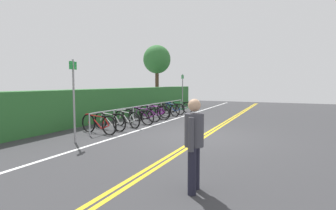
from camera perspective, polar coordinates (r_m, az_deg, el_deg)
The scene contains 20 objects.
ground_plane at distance 9.32m, azimuth 7.51°, elevation -6.81°, with size 36.75×13.61×0.05m, color #353538.
centre_line_yellow_inner at distance 9.29m, azimuth 7.99°, elevation -6.68°, with size 33.08×0.10×0.00m, color gold.
centre_line_yellow_outer at distance 9.34m, azimuth 7.04°, elevation -6.62°, with size 33.08×0.10×0.00m, color gold.
bike_lane_stripe_white at distance 10.38m, azimuth -6.71°, elevation -5.48°, with size 33.08×0.12×0.00m, color white.
bike_rack at distance 13.17m, azimuth -4.11°, elevation -0.70°, with size 8.65×0.05×0.79m.
bicycle_0 at distance 10.08m, azimuth -14.55°, elevation -3.93°, with size 0.46×1.77×0.73m.
bicycle_1 at distance 10.72m, azimuth -12.30°, elevation -3.39°, with size 0.52×1.74×0.73m.
bicycle_2 at distance 11.37m, azimuth -8.72°, elevation -2.92°, with size 0.67×1.61×0.72m.
bicycle_3 at distance 12.04m, azimuth -6.44°, elevation -2.51°, with size 0.46×1.72×0.70m.
bicycle_4 at distance 12.86m, azimuth -4.96°, elevation -2.03°, with size 0.46×1.70×0.70m.
bicycle_5 at distance 13.50m, azimuth -2.88°, elevation -1.58°, with size 0.46×1.72×0.76m.
bicycle_6 at distance 14.38m, azimuth -2.20°, elevation -1.28°, with size 0.53×1.62×0.72m.
bicycle_7 at distance 15.12m, azimuth -0.01°, elevation -0.99°, with size 0.69×1.69×0.72m.
bicycle_8 at distance 15.87m, azimuth 1.09°, elevation -0.79°, with size 0.56×1.63×0.68m.
bicycle_9 at distance 16.64m, azimuth 2.47°, elevation -0.47°, with size 0.53×1.73×0.73m.
pedestrian at distance 4.49m, azimuth 5.57°, elevation -7.30°, with size 0.49×0.32×1.57m.
sign_post_near at distance 8.63m, azimuth -19.42°, elevation 2.32°, with size 0.36×0.10×2.54m.
sign_post_far at distance 17.77m, azimuth 3.12°, elevation 3.43°, with size 0.36×0.06×2.42m.
hedge_backdrop at distance 15.52m, azimuth -8.43°, elevation 0.73°, with size 17.60×0.94×1.55m, color #2D6B30.
tree_mid at distance 21.71m, azimuth -2.37°, elevation 9.55°, with size 2.18×2.18×4.85m.
Camera 1 is at (-8.75, -2.62, 1.82)m, focal length 28.65 mm.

